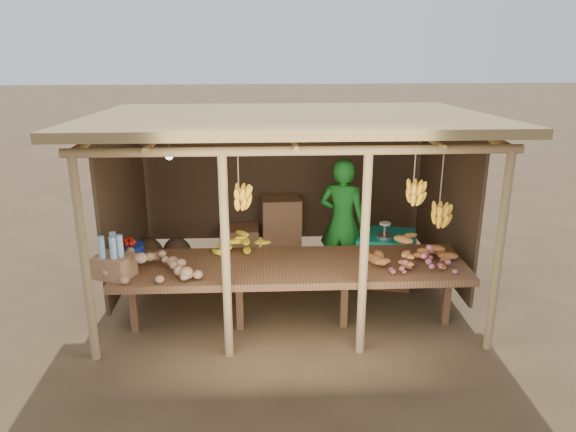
{
  "coord_description": "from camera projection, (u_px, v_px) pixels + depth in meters",
  "views": [
    {
      "loc": [
        -0.33,
        -6.74,
        3.29
      ],
      "look_at": [
        0.0,
        0.0,
        1.05
      ],
      "focal_mm": 35.0,
      "sensor_mm": 36.0,
      "label": 1
    }
  ],
  "objects": [
    {
      "name": "potato_heap",
      "position": [
        153.0,
        259.0,
        5.95
      ],
      "size": [
        1.17,
        0.83,
        0.37
      ],
      "primitive_type": null,
      "rotation": [
        0.0,
        0.0,
        -0.19
      ],
      "color": "#A17753",
      "rests_on": "counter"
    },
    {
      "name": "counter",
      "position": [
        292.0,
        269.0,
        6.3
      ],
      "size": [
        3.9,
        1.05,
        0.8
      ],
      "color": "brown",
      "rests_on": "ground"
    },
    {
      "name": "vendor",
      "position": [
        342.0,
        222.0,
        7.45
      ],
      "size": [
        0.74,
        0.64,
        1.73
      ],
      "primitive_type": "imported",
      "rotation": [
        0.0,
        0.0,
        2.71
      ],
      "color": "#197421",
      "rests_on": "ground"
    },
    {
      "name": "banana_pile",
      "position": [
        240.0,
        237.0,
        6.62
      ],
      "size": [
        0.59,
        0.4,
        0.35
      ],
      "primitive_type": null,
      "rotation": [
        0.0,
        0.0,
        -0.13
      ],
      "color": "yellow",
      "rests_on": "counter"
    },
    {
      "name": "onion_heap",
      "position": [
        422.0,
        254.0,
        6.09
      ],
      "size": [
        0.78,
        0.59,
        0.35
      ],
      "primitive_type": null,
      "rotation": [
        0.0,
        0.0,
        0.28
      ],
      "color": "#AD545D",
      "rests_on": "counter"
    },
    {
      "name": "bottle_box",
      "position": [
        114.0,
        261.0,
        5.9
      ],
      "size": [
        0.46,
        0.42,
        0.48
      ],
      "color": "#996744",
      "rests_on": "counter"
    },
    {
      "name": "tarp_crate",
      "position": [
        385.0,
        257.0,
        7.59
      ],
      "size": [
        0.9,
        0.83,
        0.91
      ],
      "color": "brown",
      "rests_on": "ground"
    },
    {
      "name": "stall_structure",
      "position": [
        293.0,
        150.0,
        6.8
      ],
      "size": [
        4.7,
        3.5,
        2.43
      ],
      "color": "tan",
      "rests_on": "ground"
    },
    {
      "name": "tomato_basin",
      "position": [
        128.0,
        249.0,
        6.49
      ],
      "size": [
        0.38,
        0.38,
        0.2
      ],
      "rotation": [
        0.0,
        0.0,
        0.16
      ],
      "color": "navy",
      "rests_on": "counter"
    },
    {
      "name": "burlap_sacks",
      "position": [
        163.0,
        254.0,
        7.98
      ],
      "size": [
        0.84,
        0.44,
        0.59
      ],
      "color": "#4D3724",
      "rests_on": "ground"
    },
    {
      "name": "sweet_potato_heap",
      "position": [
        414.0,
        249.0,
        6.22
      ],
      "size": [
        0.98,
        0.61,
        0.36
      ],
      "primitive_type": null,
      "rotation": [
        0.0,
        0.0,
        -0.03
      ],
      "color": "#B6672E",
      "rests_on": "counter"
    },
    {
      "name": "ground",
      "position": [
        288.0,
        291.0,
        7.44
      ],
      "size": [
        60.0,
        60.0,
        0.0
      ],
      "primitive_type": "plane",
      "color": "brown",
      "rests_on": "ground"
    },
    {
      "name": "carton_stack",
      "position": [
        267.0,
        232.0,
        8.44
      ],
      "size": [
        1.21,
        0.47,
        0.91
      ],
      "color": "#996744",
      "rests_on": "ground"
    }
  ]
}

